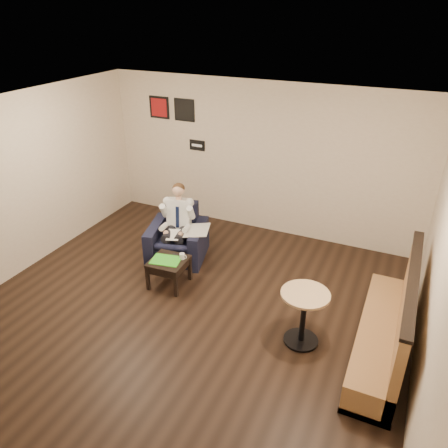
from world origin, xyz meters
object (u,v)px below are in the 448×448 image
at_px(armchair, 177,234).
at_px(banquette, 385,314).
at_px(side_table, 169,272).
at_px(cafe_table, 303,318).
at_px(seated_man, 175,229).
at_px(green_folder, 166,260).
at_px(coffee_mug, 182,256).
at_px(smartphone, 176,256).

height_order(armchair, banquette, banquette).
bearing_deg(side_table, cafe_table, -10.15).
xyz_separation_m(armchair, seated_man, (0.03, -0.11, 0.17)).
height_order(side_table, cafe_table, cafe_table).
bearing_deg(seated_man, green_folder, -85.99).
relative_size(seated_man, banquette, 0.53).
bearing_deg(seated_man, coffee_mug, -65.99).
xyz_separation_m(smartphone, banquette, (3.13, -0.33, 0.15)).
bearing_deg(smartphone, cafe_table, -6.90).
bearing_deg(side_table, armchair, 110.79).
height_order(armchair, cafe_table, armchair).
height_order(armchair, side_table, armchair).
xyz_separation_m(seated_man, coffee_mug, (0.44, -0.54, -0.12)).
bearing_deg(seated_man, cafe_table, -38.12).
height_order(seated_man, cafe_table, seated_man).
xyz_separation_m(seated_man, cafe_table, (2.49, -1.06, -0.23)).
distance_m(side_table, coffee_mug, 0.34).
bearing_deg(cafe_table, coffee_mug, 165.68).
bearing_deg(smartphone, coffee_mug, -7.10).
bearing_deg(armchair, cafe_table, -40.01).
height_order(seated_man, side_table, seated_man).
distance_m(armchair, banquette, 3.59).
bearing_deg(banquette, smartphone, 174.02).
bearing_deg(armchair, banquette, -30.27).
distance_m(seated_man, banquette, 3.53).
bearing_deg(seated_man, banquette, -28.64).
height_order(smartphone, cafe_table, cafe_table).
bearing_deg(armchair, coffee_mug, -69.38).
xyz_separation_m(green_folder, banquette, (3.20, -0.15, 0.15)).
relative_size(green_folder, banquette, 0.19).
relative_size(armchair, green_folder, 2.08).
bearing_deg(coffee_mug, green_folder, -143.74).
bearing_deg(coffee_mug, side_table, -143.74).
relative_size(seated_man, coffee_mug, 13.09).
xyz_separation_m(armchair, banquette, (3.47, -0.95, 0.15)).
bearing_deg(green_folder, side_table, 36.26).
distance_m(armchair, cafe_table, 2.78).
bearing_deg(cafe_table, smartphone, 165.67).
height_order(armchair, green_folder, armchair).
bearing_deg(side_table, banquette, -3.03).
bearing_deg(green_folder, cafe_table, -9.50).
xyz_separation_m(seated_man, banquette, (3.43, -0.83, -0.02)).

